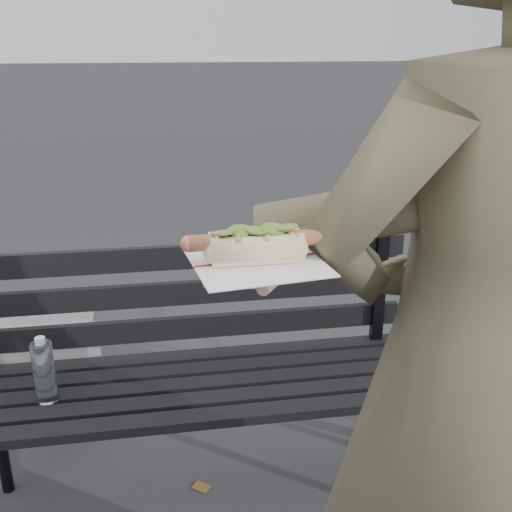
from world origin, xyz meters
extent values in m
cylinder|color=black|center=(0.69, 0.73, 0.23)|extent=(0.04, 0.04, 0.45)
cylinder|color=black|center=(0.69, 1.07, 0.23)|extent=(0.04, 0.04, 0.45)
cube|color=black|center=(0.02, 0.72, 0.47)|extent=(1.50, 0.07, 0.03)
cube|color=black|center=(0.02, 0.81, 0.47)|extent=(1.50, 0.07, 0.03)
cube|color=black|center=(0.02, 0.90, 0.47)|extent=(1.50, 0.07, 0.03)
cube|color=black|center=(0.02, 0.99, 0.47)|extent=(1.50, 0.07, 0.03)
cube|color=black|center=(0.02, 1.08, 0.47)|extent=(1.50, 0.07, 0.03)
cube|color=black|center=(0.69, 1.09, 0.67)|extent=(0.04, 0.03, 0.42)
cube|color=black|center=(0.02, 1.11, 0.57)|extent=(1.50, 0.02, 0.08)
cube|color=black|center=(0.02, 1.11, 0.70)|extent=(1.50, 0.02, 0.08)
cube|color=black|center=(0.02, 1.11, 0.83)|extent=(1.50, 0.02, 0.08)
cylinder|color=white|center=(-0.43, 0.88, 0.57)|extent=(0.06, 0.06, 0.19)
cylinder|color=white|center=(-0.43, 0.88, 0.68)|extent=(0.03, 0.03, 0.02)
imported|color=brown|center=(0.49, 0.14, 0.93)|extent=(0.77, 0.60, 1.87)
cylinder|color=brown|center=(0.35, 0.14, 1.25)|extent=(0.51, 0.23, 0.19)
cylinder|color=#D8A384|center=(0.12, 0.07, 1.19)|extent=(0.09, 0.08, 0.07)
ellipsoid|color=#D8A384|center=(0.08, 0.06, 1.18)|extent=(0.10, 0.12, 0.03)
cylinder|color=#D8A384|center=(0.03, 0.03, 1.18)|extent=(0.06, 0.02, 0.02)
cylinder|color=#D8A384|center=(0.03, 0.05, 1.18)|extent=(0.06, 0.02, 0.02)
cylinder|color=#D8A384|center=(0.03, 0.07, 1.18)|extent=(0.06, 0.02, 0.02)
cylinder|color=#D8A384|center=(0.03, 0.09, 1.18)|extent=(0.06, 0.02, 0.02)
cylinder|color=#D8A384|center=(0.09, 0.01, 1.18)|extent=(0.04, 0.05, 0.02)
cube|color=white|center=(0.08, 0.06, 1.20)|extent=(0.21, 0.21, 0.00)
cube|color=#B21E1E|center=(0.08, 0.06, 1.20)|extent=(0.19, 0.03, 0.00)
cylinder|color=#BA6147|center=(0.08, 0.06, 1.23)|extent=(0.20, 0.02, 0.02)
sphere|color=#BA6147|center=(-0.02, 0.06, 1.23)|extent=(0.02, 0.02, 0.02)
sphere|color=#BA6147|center=(0.18, 0.06, 1.23)|extent=(0.03, 0.02, 0.02)
sphere|color=#9E6B2D|center=(0.08, 0.07, 1.24)|extent=(0.01, 0.01, 0.01)
sphere|color=#9E6B2D|center=(0.10, 0.05, 1.24)|extent=(0.01, 0.01, 0.01)
sphere|color=#9E6B2D|center=(0.02, 0.05, 1.24)|extent=(0.01, 0.01, 0.01)
sphere|color=#9E6B2D|center=(0.07, 0.09, 1.23)|extent=(0.01, 0.01, 0.01)
sphere|color=#9E6B2D|center=(0.11, 0.06, 1.24)|extent=(0.01, 0.01, 0.01)
sphere|color=#9E6B2D|center=(0.06, 0.07, 1.23)|extent=(0.01, 0.01, 0.01)
sphere|color=#9E6B2D|center=(0.10, 0.05, 1.24)|extent=(0.01, 0.01, 0.01)
sphere|color=#9E6B2D|center=(0.07, 0.08, 1.24)|extent=(0.01, 0.01, 0.01)
sphere|color=#9E6B2D|center=(0.09, 0.05, 1.24)|extent=(0.01, 0.01, 0.01)
sphere|color=#9E6B2D|center=(0.10, 0.05, 1.24)|extent=(0.01, 0.01, 0.01)
sphere|color=#9E6B2D|center=(0.04, 0.05, 1.24)|extent=(0.01, 0.01, 0.01)
sphere|color=#9E6B2D|center=(0.02, 0.06, 1.24)|extent=(0.01, 0.01, 0.01)
sphere|color=#9E6B2D|center=(0.14, 0.06, 1.24)|extent=(0.01, 0.01, 0.01)
sphere|color=#9E6B2D|center=(0.09, 0.07, 1.24)|extent=(0.01, 0.01, 0.01)
sphere|color=#9E6B2D|center=(0.14, 0.05, 1.24)|extent=(0.01, 0.01, 0.01)
sphere|color=#9E6B2D|center=(0.09, 0.04, 1.24)|extent=(0.01, 0.01, 0.01)
sphere|color=#9E6B2D|center=(0.13, 0.05, 1.24)|extent=(0.01, 0.01, 0.01)
sphere|color=#9E6B2D|center=(0.12, 0.09, 1.24)|extent=(0.01, 0.01, 0.01)
sphere|color=#9E6B2D|center=(0.06, 0.05, 1.23)|extent=(0.01, 0.01, 0.01)
sphere|color=#9E6B2D|center=(0.13, 0.07, 1.24)|extent=(0.01, 0.01, 0.01)
sphere|color=#9E6B2D|center=(0.06, 0.07, 1.24)|extent=(0.01, 0.01, 0.01)
sphere|color=#9E6B2D|center=(0.05, 0.04, 1.24)|extent=(0.01, 0.01, 0.01)
cylinder|color=olive|center=(0.03, 0.06, 1.25)|extent=(0.04, 0.04, 0.01)
cylinder|color=olive|center=(0.06, 0.07, 1.25)|extent=(0.04, 0.04, 0.01)
cylinder|color=olive|center=(0.08, 0.06, 1.25)|extent=(0.04, 0.04, 0.01)
cylinder|color=olive|center=(0.11, 0.06, 1.25)|extent=(0.04, 0.04, 0.01)
cylinder|color=olive|center=(0.13, 0.07, 1.25)|extent=(0.04, 0.04, 0.01)
cube|color=brown|center=(1.10, 1.63, 0.00)|extent=(0.08, 0.09, 0.00)
cube|color=brown|center=(0.80, 2.12, 0.00)|extent=(0.09, 0.08, 0.00)
cube|color=brown|center=(1.02, 0.79, 0.00)|extent=(0.05, 0.05, 0.00)
cube|color=brown|center=(0.03, 0.97, 0.00)|extent=(0.07, 0.07, 0.00)
camera|label=1|loc=(-0.06, -0.76, 1.51)|focal=42.00mm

